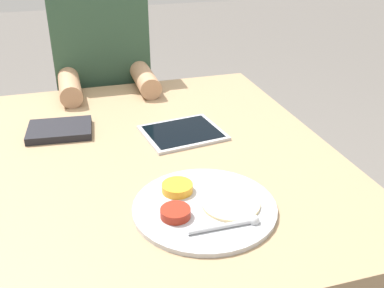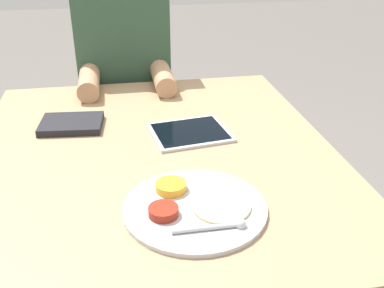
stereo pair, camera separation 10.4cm
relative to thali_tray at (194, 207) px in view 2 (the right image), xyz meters
name	(u,v)px [view 2 (the right image)]	position (x,y,z in m)	size (l,w,h in m)	color
dining_table	(159,259)	(-0.05, 0.27, -0.36)	(0.91, 1.06, 0.71)	#9E7F5B
thali_tray	(194,207)	(0.00, 0.00, 0.00)	(0.29, 0.29, 0.03)	#B7BABF
red_notebook	(72,124)	(-0.27, 0.45, 0.00)	(0.18, 0.14, 0.02)	silver
tablet_device	(190,132)	(0.05, 0.35, 0.00)	(0.23, 0.20, 0.01)	#B7B7BC
person_diner	(127,110)	(-0.10, 0.92, -0.16)	(0.33, 0.42, 1.17)	black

